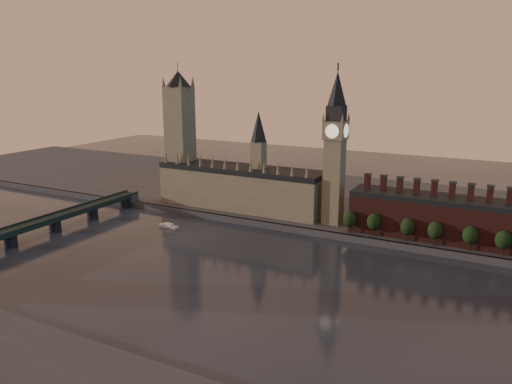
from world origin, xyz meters
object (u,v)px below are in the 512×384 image
at_px(victoria_tower, 180,132).
at_px(river_boat, 169,226).
at_px(big_ben, 335,147).
at_px(westminster_bridge, 30,228).

relative_size(victoria_tower, river_boat, 6.96).
bearing_deg(big_ben, victoria_tower, 177.80).
xyz_separation_m(westminster_bridge, river_boat, (63.72, 61.67, -6.27)).
bearing_deg(westminster_bridge, victoria_tower, 73.44).
xyz_separation_m(victoria_tower, westminster_bridge, (-35.00, -117.70, -51.65)).
height_order(big_ben, westminster_bridge, big_ben).
bearing_deg(victoria_tower, big_ben, -2.20).
height_order(victoria_tower, big_ben, victoria_tower).
distance_m(victoria_tower, westminster_bridge, 133.21).
bearing_deg(victoria_tower, river_boat, -62.86).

